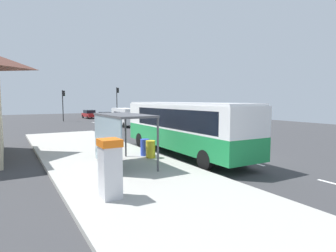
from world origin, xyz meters
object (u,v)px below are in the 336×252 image
at_px(white_van, 125,116).
at_px(bus_shelter, 118,127).
at_px(traffic_light_far_side, 63,101).
at_px(ticket_machine, 110,168).
at_px(bus, 183,125).
at_px(traffic_light_near_side, 117,98).
at_px(sedan_far, 90,114).
at_px(recycling_bin_yellow, 151,149).
at_px(recycling_bin_blue, 145,147).
at_px(sedan_near, 106,117).

distance_m(white_van, bus_shelter, 22.18).
bearing_deg(white_van, traffic_light_far_side, 112.90).
bearing_deg(ticket_machine, traffic_light_far_side, 82.18).
height_order(bus, traffic_light_far_side, traffic_light_far_side).
xyz_separation_m(traffic_light_near_side, bus_shelter, (-11.91, -32.17, -1.53)).
bearing_deg(sedan_far, recycling_bin_yellow, -99.89).
distance_m(recycling_bin_yellow, traffic_light_far_side, 32.22).
relative_size(bus, recycling_bin_blue, 11.64).
bearing_deg(sedan_far, white_van, -90.32).
bearing_deg(bus, sedan_far, 83.77).
distance_m(white_van, ticket_machine, 26.57).
bearing_deg(bus, bus_shelter, -163.49).
relative_size(sedan_far, recycling_bin_blue, 4.70).
height_order(recycling_bin_blue, bus_shelter, bus_shelter).
bearing_deg(bus, traffic_light_near_side, 76.82).
relative_size(sedan_near, recycling_bin_yellow, 4.73).
bearing_deg(sedan_near, traffic_light_far_side, 141.01).
height_order(sedan_far, bus_shelter, bus_shelter).
relative_size(white_van, bus_shelter, 1.31).
bearing_deg(traffic_light_near_side, sedan_far, 118.16).
xyz_separation_m(recycling_bin_yellow, recycling_bin_blue, (0.00, 0.70, 0.00)).
xyz_separation_m(sedan_near, sedan_far, (-0.01, 9.54, 0.00)).
relative_size(sedan_near, traffic_light_near_side, 0.82).
xyz_separation_m(sedan_near, ticket_machine, (-10.48, -32.63, 0.38)).
distance_m(bus, traffic_light_far_side, 31.64).
relative_size(ticket_machine, recycling_bin_blue, 2.04).
xyz_separation_m(bus, white_van, (3.91, 19.03, -0.50)).
distance_m(traffic_light_near_side, traffic_light_far_side, 8.64).
height_order(bus, white_van, bus).
height_order(traffic_light_far_side, bus_shelter, traffic_light_far_side).
bearing_deg(sedan_near, bus, -98.40).
relative_size(recycling_bin_blue, traffic_light_far_side, 0.19).
distance_m(ticket_machine, recycling_bin_blue, 6.90).
bearing_deg(recycling_bin_blue, bus, -4.23).
xyz_separation_m(ticket_machine, recycling_bin_yellow, (3.98, 4.91, -0.52)).
distance_m(sedan_near, recycling_bin_blue, 27.79).
distance_m(white_van, recycling_bin_blue, 19.91).
bearing_deg(white_van, bus_shelter, -112.87).
distance_m(sedan_far, bus_shelter, 39.14).
bearing_deg(ticket_machine, sedan_near, 72.19).
relative_size(sedan_far, traffic_light_near_side, 0.81).
bearing_deg(bus_shelter, traffic_light_near_side, 69.69).
bearing_deg(sedan_near, recycling_bin_yellow, -103.20).
bearing_deg(sedan_near, ticket_machine, -107.81).
height_order(sedan_far, recycling_bin_yellow, sedan_far).
distance_m(bus, sedan_near, 27.52).
height_order(bus, recycling_bin_blue, bus).
height_order(sedan_near, traffic_light_far_side, traffic_light_far_side).
bearing_deg(bus_shelter, white_van, 67.13).
bearing_deg(ticket_machine, traffic_light_near_side, 69.31).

